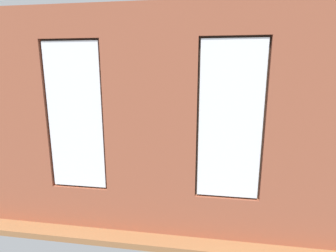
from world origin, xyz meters
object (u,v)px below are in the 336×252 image
tv_flatscreen (75,132)px  potted_plant_foreground_right (119,122)px  potted_plant_by_left_couch (238,140)px  potted_plant_corner_near_left (255,121)px  potted_plant_mid_room_small (210,149)px  couch_by_window (142,191)px  coffee_table (161,152)px  media_console (77,157)px  potted_plant_near_tv (76,166)px  candle_jar (164,150)px  remote_silver (161,150)px  potted_plant_between_couches (216,176)px  potted_plant_beside_window_right (76,169)px  couch_left (260,157)px  cup_ceramic (154,147)px  potted_plant_corner_far_left (299,188)px  papasan_chair (155,130)px

tv_flatscreen → potted_plant_foreground_right: 2.56m
potted_plant_by_left_couch → potted_plant_corner_near_left: potted_plant_corner_near_left is taller
potted_plant_mid_room_small → potted_plant_corner_near_left: bearing=-133.2°
couch_by_window → coffee_table: size_ratio=1.12×
media_console → potted_plant_near_tv: (-0.55, 1.09, 0.20)m
coffee_table → candle_jar: candle_jar is taller
media_console → potted_plant_mid_room_small: bearing=-162.9°
tv_flatscreen → potted_plant_near_tv: size_ratio=1.06×
remote_silver → potted_plant_between_couches: potted_plant_between_couches is taller
potted_plant_beside_window_right → potted_plant_mid_room_small: size_ratio=2.25×
tv_flatscreen → potted_plant_near_tv: tv_flatscreen is taller
couch_left → potted_plant_by_left_couch: (0.40, -1.34, 0.07)m
potted_plant_between_couches → potted_plant_mid_room_small: 2.87m
potted_plant_beside_window_right → potted_plant_corner_near_left: potted_plant_corner_near_left is taller
cup_ceramic → potted_plant_mid_room_small: cup_ceramic is taller
potted_plant_corner_far_left → potted_plant_between_couches: bearing=-5.6°
potted_plant_foreground_right → potted_plant_between_couches: bearing=127.0°
potted_plant_beside_window_right → potted_plant_mid_room_small: (-2.46, -2.97, -0.42)m
media_console → potted_plant_between_couches: potted_plant_between_couches is taller
remote_silver → candle_jar: bearing=-122.1°
cup_ceramic → remote_silver: (-0.20, 0.11, -0.04)m
potted_plant_by_left_couch → potted_plant_corner_far_left: potted_plant_corner_far_left is taller
potted_plant_mid_room_small → potted_plant_between_couches: bearing=91.4°
potted_plant_between_couches → remote_silver: bearing=-56.5°
tv_flatscreen → potted_plant_beside_window_right: bearing=118.2°
cup_ceramic → potted_plant_by_left_couch: potted_plant_by_left_couch is taller
coffee_table → tv_flatscreen: tv_flatscreen is taller
couch_left → coffee_table: size_ratio=1.17×
remote_silver → potted_plant_beside_window_right: bearing=167.0°
papasan_chair → couch_by_window: bearing=98.4°
couch_by_window → candle_jar: (-0.09, -1.94, 0.19)m
remote_silver → potted_plant_near_tv: bearing=145.0°
tv_flatscreen → potted_plant_beside_window_right: 2.17m
potted_plant_foreground_right → papasan_chair: bearing=179.8°
media_console → potted_plant_beside_window_right: potted_plant_beside_window_right is taller
tv_flatscreen → potted_plant_corner_far_left: tv_flatscreen is taller
cup_ceramic → potted_plant_near_tv: bearing=45.3°
coffee_table → potted_plant_between_couches: 2.47m
media_console → potted_plant_corner_near_left: potted_plant_corner_near_left is taller
papasan_chair → potted_plant_corner_near_left: size_ratio=0.78×
cup_ceramic → potted_plant_by_left_couch: bearing=-147.3°
potted_plant_between_couches → potted_plant_beside_window_right: size_ratio=1.17×
potted_plant_near_tv → potted_plant_corner_near_left: (-4.35, -3.66, 0.43)m
potted_plant_near_tv → potted_plant_corner_far_left: potted_plant_corner_far_left is taller
candle_jar → potted_plant_corner_far_left: 3.29m
coffee_table → potted_plant_corner_far_left: 3.46m
potted_plant_near_tv → papasan_chair: bearing=-106.0°
coffee_table → candle_jar: size_ratio=13.05×
potted_plant_corner_near_left → potted_plant_mid_room_small: (1.42, 1.51, -0.56)m
cup_ceramic → potted_plant_foreground_right: (1.70, -2.16, 0.19)m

